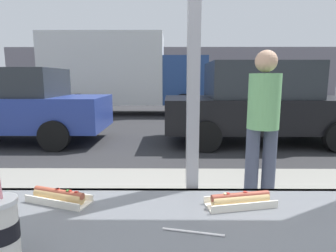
% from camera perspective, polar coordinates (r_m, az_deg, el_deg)
% --- Properties ---
extents(ground_plane, '(60.00, 60.00, 0.00)m').
position_cam_1_polar(ground_plane, '(9.22, 0.99, 0.40)').
color(ground_plane, '#2D2D30').
extents(sidewalk_strip, '(16.00, 2.80, 0.12)m').
position_cam_1_polar(sidewalk_strip, '(3.05, 2.27, -17.97)').
color(sidewalk_strip, gray).
rests_on(sidewalk_strip, ground).
extents(building_facade_far, '(28.00, 1.20, 4.08)m').
position_cam_1_polar(building_facade_far, '(24.75, 0.63, 10.90)').
color(building_facade_far, gray).
rests_on(building_facade_far, ground).
extents(soda_cup_right, '(0.09, 0.09, 0.33)m').
position_cam_1_polar(soda_cup_right, '(0.86, -30.82, -17.69)').
color(soda_cup_right, silver).
rests_on(soda_cup_right, window_counter).
extents(hotdog_tray_near, '(0.26, 0.16, 0.05)m').
position_cam_1_polar(hotdog_tray_near, '(1.18, -21.23, -13.14)').
color(hotdog_tray_near, silver).
rests_on(hotdog_tray_near, window_counter).
extents(hotdog_tray_far, '(0.27, 0.14, 0.05)m').
position_cam_1_polar(hotdog_tray_far, '(1.10, 14.44, -14.29)').
color(hotdog_tray_far, silver).
rests_on(hotdog_tray_far, window_counter).
extents(loose_straw, '(0.19, 0.05, 0.01)m').
position_cam_1_polar(loose_straw, '(0.92, 5.09, -20.62)').
color(loose_straw, white).
rests_on(loose_straw, window_counter).
extents(parked_car_blue, '(4.47, 1.95, 1.70)m').
position_cam_1_polar(parked_car_blue, '(7.50, -29.55, 3.72)').
color(parked_car_blue, '#283D93').
rests_on(parked_car_blue, ground).
extents(parked_car_black, '(4.34, 2.04, 1.84)m').
position_cam_1_polar(parked_car_black, '(6.81, 17.96, 4.43)').
color(parked_car_black, black).
rests_on(parked_car_black, ground).
extents(box_truck, '(6.54, 2.44, 3.24)m').
position_cam_1_polar(box_truck, '(12.04, -9.39, 10.68)').
color(box_truck, silver).
rests_on(box_truck, ground).
extents(pedestrian, '(0.32, 0.32, 1.63)m').
position_cam_1_polar(pedestrian, '(3.05, 18.70, 1.24)').
color(pedestrian, '#434A60').
rests_on(pedestrian, sidewalk_strip).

